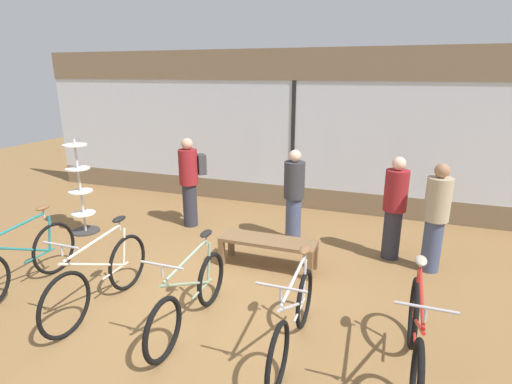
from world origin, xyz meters
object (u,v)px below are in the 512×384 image
accessory_rack (81,195)px  bicycle_left (100,278)px  bicycle_right (293,320)px  customer_near_bench (394,207)px  customer_mid_floor (294,195)px  bicycle_far_left (22,262)px  customer_near_rack (436,216)px  customer_by_window (190,180)px  display_bench (268,244)px  bicycle_far_right (415,340)px  bicycle_center (190,298)px

accessory_rack → bicycle_left: bearing=-43.8°
bicycle_left → bicycle_right: 2.37m
customer_near_bench → customer_mid_floor: bearing=175.0°
bicycle_far_left → customer_mid_floor: bearing=43.6°
customer_mid_floor → customer_near_rack: bearing=-9.9°
bicycle_left → accessory_rack: size_ratio=1.07×
customer_by_window → bicycle_left: bearing=-83.6°
bicycle_far_left → display_bench: (2.79, 1.69, -0.05)m
bicycle_far_right → accessory_rack: size_ratio=1.08×
bicycle_far_left → bicycle_right: size_ratio=1.07×
bicycle_left → bicycle_far_right: size_ratio=1.00×
bicycle_right → accessory_rack: size_ratio=1.01×
bicycle_left → bicycle_center: bearing=1.2°
bicycle_center → customer_mid_floor: bearing=80.6°
bicycle_far_right → customer_near_rack: size_ratio=1.14×
bicycle_far_left → customer_mid_floor: (2.89, 2.76, 0.41)m
customer_by_window → bicycle_far_right: bearing=-36.0°
customer_near_rack → customer_mid_floor: 2.16m
bicycle_far_left → display_bench: size_ratio=1.29×
bicycle_far_left → bicycle_center: bearing=0.5°
customer_near_bench → bicycle_far_left: bearing=-149.6°
bicycle_right → customer_near_rack: bearing=59.4°
display_bench → customer_near_bench: 1.97m
display_bench → customer_by_window: bearing=149.1°
bicycle_far_left → accessory_rack: size_ratio=1.08×
customer_near_bench → bicycle_far_right: bearing=-83.8°
bicycle_center → customer_mid_floor: (0.45, 2.74, 0.45)m
customer_near_rack → customer_near_bench: size_ratio=1.00×
bicycle_center → customer_by_window: 3.20m
bicycle_far_left → accessory_rack: accessory_rack is taller
bicycle_left → bicycle_center: size_ratio=1.04×
bicycle_right → customer_near_bench: (0.86, 2.62, 0.46)m
bicycle_center → customer_mid_floor: customer_mid_floor is taller
bicycle_center → accessory_rack: 3.66m
accessory_rack → customer_near_rack: bearing=5.2°
bicycle_right → customer_near_bench: customer_near_bench is taller
display_bench → customer_near_rack: size_ratio=0.89×
bicycle_center → display_bench: bicycle_center is taller
accessory_rack → customer_near_bench: accessory_rack is taller
display_bench → customer_near_rack: customer_near_rack is taller
bicycle_left → accessory_rack: accessory_rack is taller
customer_near_bench → customer_by_window: bearing=177.0°
bicycle_center → accessory_rack: (-3.15, 1.85, 0.32)m
bicycle_center → display_bench: bearing=78.0°
customer_mid_floor → display_bench: bearing=-95.3°
customer_near_rack → customer_mid_floor: size_ratio=1.01×
bicycle_far_left → accessory_rack: 2.02m
accessory_rack → bicycle_far_left: bearing=-69.2°
bicycle_left → display_bench: bicycle_left is taller
display_bench → customer_mid_floor: customer_mid_floor is taller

